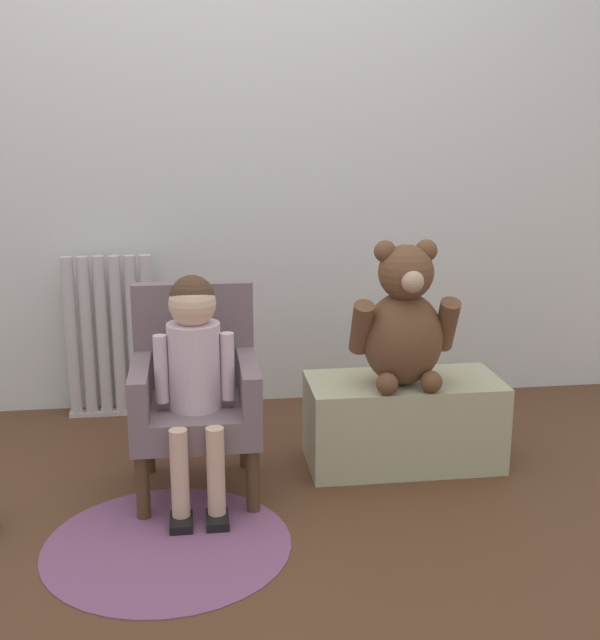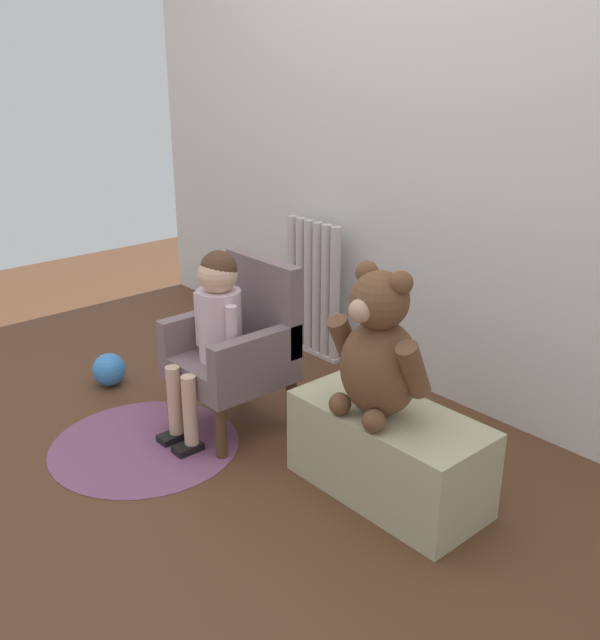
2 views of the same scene
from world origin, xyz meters
name	(u,v)px [view 1 (image 1 of 2)]	position (x,y,z in m)	size (l,w,h in m)	color
ground_plane	(251,541)	(0.00, 0.00, 0.00)	(6.00, 6.00, 0.00)	#53311E
back_wall	(224,122)	(0.00, 1.24, 1.20)	(3.80, 0.05, 2.40)	silver
radiator	(111,338)	(-0.49, 1.12, 0.34)	(0.37, 0.05, 0.68)	beige
child_armchair	(195,390)	(-0.15, 0.40, 0.34)	(0.41, 0.41, 0.68)	#735E62
child_figure	(194,357)	(-0.15, 0.29, 0.49)	(0.25, 0.35, 0.75)	beige
low_bench	(403,422)	(0.59, 0.48, 0.16)	(0.69, 0.33, 0.32)	tan
large_teddy_bear	(404,323)	(0.57, 0.44, 0.54)	(0.37, 0.26, 0.51)	brown
floor_rug	(168,544)	(-0.25, 0.01, 0.00)	(0.73, 0.73, 0.01)	#7C496B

